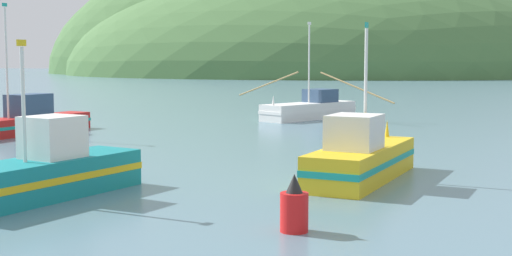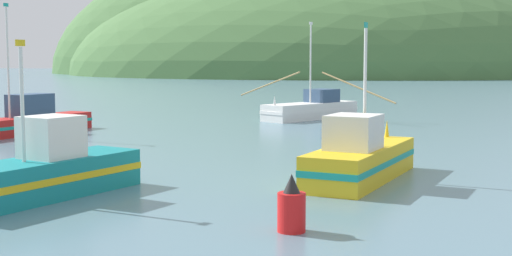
{
  "view_description": "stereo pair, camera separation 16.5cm",
  "coord_description": "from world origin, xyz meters",
  "px_view_note": "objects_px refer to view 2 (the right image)",
  "views": [
    {
      "loc": [
        8.73,
        -8.3,
        4.5
      ],
      "look_at": [
        2.25,
        21.96,
        1.4
      ],
      "focal_mm": 48.4,
      "sensor_mm": 36.0,
      "label": 1
    },
    {
      "loc": [
        8.89,
        -8.27,
        4.5
      ],
      "look_at": [
        2.25,
        21.96,
        1.4
      ],
      "focal_mm": 48.4,
      "sensor_mm": 36.0,
      "label": 2
    }
  ],
  "objects_px": {
    "fishing_boat_yellow": "(360,158)",
    "channel_buoy": "(292,208)",
    "fishing_boat_teal": "(44,172)",
    "fishing_boat_white": "(312,109)",
    "fishing_boat_red": "(25,121)"
  },
  "relations": [
    {
      "from": "fishing_boat_yellow",
      "to": "fishing_boat_red",
      "type": "bearing_deg",
      "value": 74.74
    },
    {
      "from": "fishing_boat_white",
      "to": "channel_buoy",
      "type": "distance_m",
      "value": 34.44
    },
    {
      "from": "fishing_boat_white",
      "to": "fishing_boat_yellow",
      "type": "relative_size",
      "value": 1.65
    },
    {
      "from": "fishing_boat_red",
      "to": "channel_buoy",
      "type": "bearing_deg",
      "value": 59.21
    },
    {
      "from": "fishing_boat_teal",
      "to": "fishing_boat_white",
      "type": "bearing_deg",
      "value": -168.88
    },
    {
      "from": "fishing_boat_white",
      "to": "channel_buoy",
      "type": "relative_size",
      "value": 8.37
    },
    {
      "from": "fishing_boat_teal",
      "to": "channel_buoy",
      "type": "relative_size",
      "value": 4.9
    },
    {
      "from": "fishing_boat_red",
      "to": "channel_buoy",
      "type": "distance_m",
      "value": 27.69
    },
    {
      "from": "fishing_boat_red",
      "to": "fishing_boat_white",
      "type": "xyz_separation_m",
      "value": [
        15.34,
        14.5,
        0.0
      ]
    },
    {
      "from": "fishing_boat_yellow",
      "to": "channel_buoy",
      "type": "relative_size",
      "value": 5.08
    },
    {
      "from": "fishing_boat_yellow",
      "to": "channel_buoy",
      "type": "height_order",
      "value": "fishing_boat_yellow"
    },
    {
      "from": "fishing_boat_red",
      "to": "fishing_boat_white",
      "type": "distance_m",
      "value": 21.11
    },
    {
      "from": "fishing_boat_yellow",
      "to": "channel_buoy",
      "type": "xyz_separation_m",
      "value": [
        -1.23,
        -8.12,
        -0.21
      ]
    },
    {
      "from": "fishing_boat_teal",
      "to": "fishing_boat_yellow",
      "type": "height_order",
      "value": "fishing_boat_yellow"
    },
    {
      "from": "fishing_boat_teal",
      "to": "channel_buoy",
      "type": "xyz_separation_m",
      "value": [
        8.62,
        -2.7,
        -0.21
      ]
    }
  ]
}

